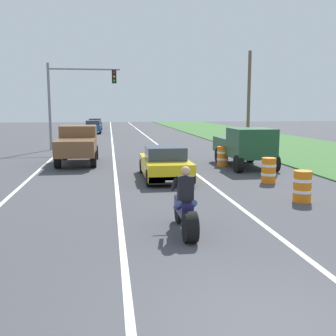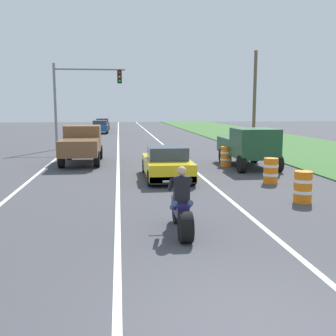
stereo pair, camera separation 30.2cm
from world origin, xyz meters
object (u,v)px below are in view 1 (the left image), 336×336
(traffic_light_mast_near, at_px, (72,92))
(distant_car_far_ahead, at_px, (93,127))
(pickup_truck_left_lane_brown, at_px, (78,143))
(sports_car_yellow, at_px, (165,164))
(construction_barrel_far, at_px, (223,156))
(distant_car_further_ahead, at_px, (95,124))
(pickup_truck_right_shoulder_dark_green, at_px, (245,145))
(motorcycle_with_rider, at_px, (185,210))
(construction_barrel_mid, at_px, (269,170))
(construction_barrel_nearest, at_px, (302,186))

(traffic_light_mast_near, height_order, distant_car_far_ahead, traffic_light_mast_near)
(traffic_light_mast_near, bearing_deg, pickup_truck_left_lane_brown, -83.50)
(sports_car_yellow, height_order, distant_car_far_ahead, distant_car_far_ahead)
(construction_barrel_far, distance_m, distant_car_further_ahead, 36.75)
(pickup_truck_left_lane_brown, distance_m, pickup_truck_right_shoulder_dark_green, 8.74)
(motorcycle_with_rider, xyz_separation_m, distant_car_far_ahead, (-3.56, 38.52, 0.18))
(construction_barrel_far, bearing_deg, motorcycle_with_rider, -110.13)
(pickup_truck_right_shoulder_dark_green, height_order, construction_barrel_mid, pickup_truck_right_shoulder_dark_green)
(sports_car_yellow, relative_size, distant_car_further_ahead, 1.08)
(sports_car_yellow, xyz_separation_m, distant_car_far_ahead, (-4.10, 30.99, 0.14))
(motorcycle_with_rider, bearing_deg, construction_barrel_far, 69.87)
(pickup_truck_left_lane_brown, xyz_separation_m, construction_barrel_mid, (7.89, -6.84, -0.60))
(distant_car_further_ahead, bearing_deg, motorcycle_with_rider, -85.59)
(distant_car_far_ahead, bearing_deg, construction_barrel_far, -74.77)
(pickup_truck_left_lane_brown, relative_size, distant_car_far_ahead, 1.20)
(construction_barrel_far, xyz_separation_m, distant_car_further_ahead, (-7.59, 35.96, 0.27))
(construction_barrel_mid, bearing_deg, pickup_truck_left_lane_brown, 139.10)
(distant_car_far_ahead, bearing_deg, traffic_light_mast_near, -92.20)
(motorcycle_with_rider, bearing_deg, distant_car_far_ahead, 95.28)
(sports_car_yellow, distance_m, distant_car_far_ahead, 31.26)
(construction_barrel_nearest, distance_m, construction_barrel_far, 8.15)
(distant_car_far_ahead, xyz_separation_m, distant_car_further_ahead, (-0.05, 8.28, 0.00))
(sports_car_yellow, xyz_separation_m, pickup_truck_right_shoulder_dark_green, (4.43, 2.83, 0.48))
(pickup_truck_left_lane_brown, height_order, construction_barrel_nearest, pickup_truck_left_lane_brown)
(pickup_truck_left_lane_brown, height_order, distant_car_further_ahead, pickup_truck_left_lane_brown)
(pickup_truck_left_lane_brown, xyz_separation_m, construction_barrel_nearest, (7.67, -10.14, -0.60))
(traffic_light_mast_near, height_order, construction_barrel_nearest, traffic_light_mast_near)
(traffic_light_mast_near, bearing_deg, construction_barrel_far, -48.93)
(traffic_light_mast_near, xyz_separation_m, construction_barrel_far, (8.24, -9.45, -3.52))
(pickup_truck_right_shoulder_dark_green, height_order, distant_car_further_ahead, pickup_truck_right_shoulder_dark_green)
(sports_car_yellow, distance_m, construction_barrel_nearest, 6.10)
(motorcycle_with_rider, distance_m, distant_car_far_ahead, 38.69)
(motorcycle_with_rider, xyz_separation_m, sports_car_yellow, (0.54, 7.54, 0.04))
(pickup_truck_right_shoulder_dark_green, xyz_separation_m, distant_car_far_ahead, (-8.53, 28.16, -0.33))
(construction_barrel_mid, relative_size, distant_car_further_ahead, 0.25)
(traffic_light_mast_near, distance_m, construction_barrel_far, 13.02)
(motorcycle_with_rider, relative_size, distant_car_far_ahead, 0.55)
(construction_barrel_nearest, bearing_deg, distant_car_far_ahead, 102.31)
(pickup_truck_right_shoulder_dark_green, xyz_separation_m, traffic_light_mast_near, (-9.23, 9.94, 2.92))
(distant_car_further_ahead, bearing_deg, traffic_light_mast_near, -91.40)
(pickup_truck_left_lane_brown, relative_size, distant_car_further_ahead, 1.20)
(pickup_truck_left_lane_brown, bearing_deg, construction_barrel_far, -15.11)
(distant_car_far_ahead, distance_m, distant_car_further_ahead, 8.28)
(sports_car_yellow, xyz_separation_m, pickup_truck_left_lane_brown, (-3.95, 5.31, 0.48))
(sports_car_yellow, bearing_deg, pickup_truck_right_shoulder_dark_green, 32.57)
(pickup_truck_left_lane_brown, bearing_deg, distant_car_far_ahead, 90.33)
(construction_barrel_mid, bearing_deg, distant_car_far_ahead, 103.89)
(construction_barrel_mid, xyz_separation_m, distant_car_far_ahead, (-8.04, 32.51, 0.27))
(pickup_truck_right_shoulder_dark_green, bearing_deg, traffic_light_mast_near, 132.88)
(sports_car_yellow, xyz_separation_m, construction_barrel_mid, (3.94, -1.53, -0.13))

